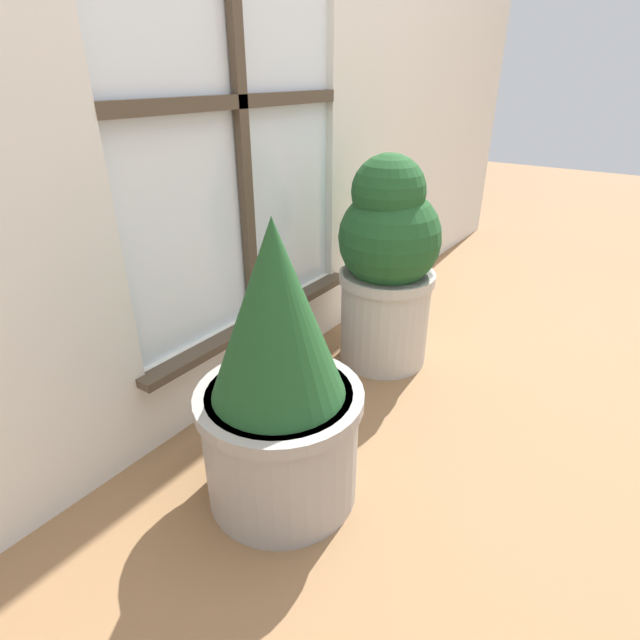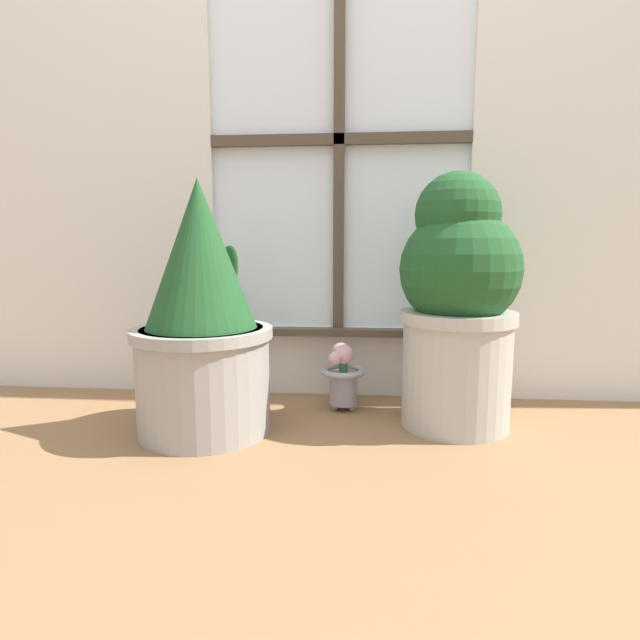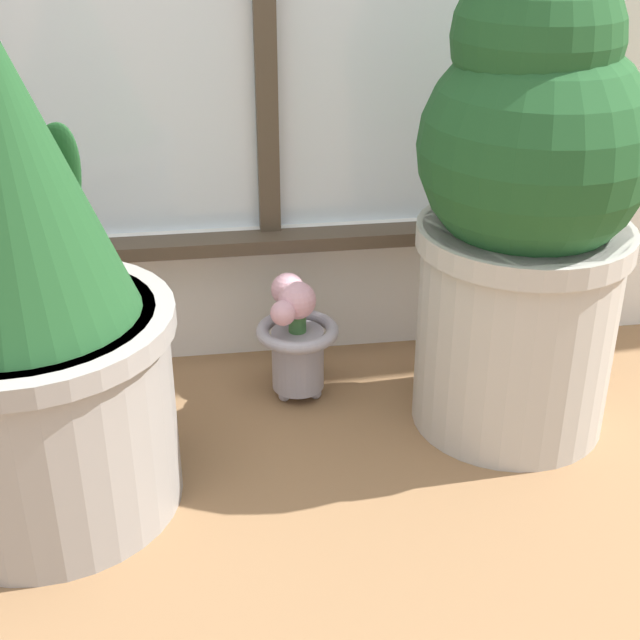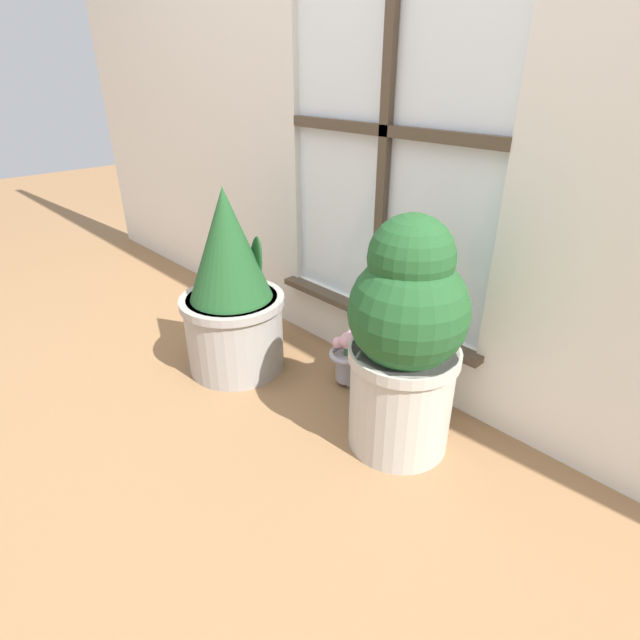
# 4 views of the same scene
# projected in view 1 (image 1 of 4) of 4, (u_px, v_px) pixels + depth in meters

# --- Properties ---
(ground_plane) EXTENTS (10.00, 10.00, 0.00)m
(ground_plane) POSITION_uv_depth(u_px,v_px,m) (394.00, 433.00, 1.46)
(ground_plane) COLOR olive
(potted_plant_left) EXTENTS (0.39, 0.39, 0.70)m
(potted_plant_left) POSITION_uv_depth(u_px,v_px,m) (278.00, 385.00, 1.12)
(potted_plant_left) COLOR #9E9993
(potted_plant_left) RESTS_ON ground_plane
(potted_plant_right) EXTENTS (0.34, 0.34, 0.73)m
(potted_plant_right) POSITION_uv_depth(u_px,v_px,m) (387.00, 263.00, 1.68)
(potted_plant_right) COLOR #B7B2A8
(potted_plant_right) RESTS_ON ground_plane
(flower_vase) EXTENTS (0.14, 0.14, 0.21)m
(flower_vase) POSITION_uv_depth(u_px,v_px,m) (301.00, 359.00, 1.61)
(flower_vase) COLOR #99939E
(flower_vase) RESTS_ON ground_plane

